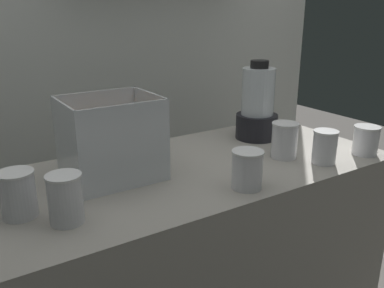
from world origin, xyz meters
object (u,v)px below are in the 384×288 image
at_px(juice_cup_beet_left, 66,202).
at_px(juice_cup_carrot_far_left, 18,196).
at_px(carrot_display_bin, 111,152).
at_px(juice_cup_beet_rightmost, 366,142).
at_px(juice_cup_mango_far_right, 325,148).
at_px(blender_pitcher, 257,107).
at_px(juice_cup_beet_middle, 247,171).
at_px(juice_cup_orange_right, 284,142).

bearing_deg(juice_cup_beet_left, juice_cup_carrot_far_left, 134.00).
height_order(carrot_display_bin, juice_cup_carrot_far_left, carrot_display_bin).
bearing_deg(carrot_display_bin, juice_cup_beet_rightmost, -18.95).
bearing_deg(juice_cup_mango_far_right, juice_cup_beet_rightmost, -5.94).
relative_size(blender_pitcher, juice_cup_beet_middle, 2.73).
height_order(juice_cup_carrot_far_left, juice_cup_beet_middle, juice_cup_carrot_far_left).
height_order(juice_cup_beet_left, juice_cup_orange_right, same).
relative_size(blender_pitcher, juice_cup_orange_right, 2.48).
height_order(juice_cup_beet_left, juice_cup_beet_middle, juice_cup_beet_left).
height_order(juice_cup_carrot_far_left, juice_cup_beet_left, juice_cup_beet_left).
distance_m(carrot_display_bin, juice_cup_mango_far_right, 0.72).
distance_m(juice_cup_carrot_far_left, juice_cup_orange_right, 0.89).
bearing_deg(blender_pitcher, juice_cup_orange_right, -107.17).
bearing_deg(juice_cup_beet_left, carrot_display_bin, 45.63).
bearing_deg(blender_pitcher, juice_cup_mango_far_right, -89.28).
bearing_deg(blender_pitcher, carrot_display_bin, -173.88).
bearing_deg(juice_cup_beet_left, juice_cup_beet_middle, -9.10).
height_order(juice_cup_beet_middle, juice_cup_beet_rightmost, juice_cup_beet_middle).
relative_size(juice_cup_mango_far_right, juice_cup_beet_rightmost, 1.09).
height_order(juice_cup_carrot_far_left, juice_cup_beet_rightmost, juice_cup_carrot_far_left).
relative_size(juice_cup_beet_left, juice_cup_mango_far_right, 1.10).
distance_m(juice_cup_carrot_far_left, juice_cup_mango_far_right, 0.98).
distance_m(carrot_display_bin, blender_pitcher, 0.67).
bearing_deg(carrot_display_bin, blender_pitcher, 6.12).
xyz_separation_m(juice_cup_mango_far_right, juice_cup_beet_rightmost, (0.20, -0.02, -0.01)).
height_order(juice_cup_carrot_far_left, juice_cup_orange_right, juice_cup_orange_right).
distance_m(carrot_display_bin, juice_cup_beet_middle, 0.43).
relative_size(juice_cup_beet_left, juice_cup_beet_middle, 1.10).
height_order(blender_pitcher, juice_cup_beet_left, blender_pitcher).
bearing_deg(juice_cup_beet_middle, juice_cup_beet_rightmost, -0.55).
height_order(juice_cup_beet_left, juice_cup_mango_far_right, juice_cup_beet_left).
xyz_separation_m(juice_cup_carrot_far_left, juice_cup_beet_left, (0.09, -0.10, -0.00)).
bearing_deg(juice_cup_carrot_far_left, juice_cup_mango_far_right, -9.63).
xyz_separation_m(juice_cup_carrot_far_left, juice_cup_orange_right, (0.89, -0.05, 0.00)).
xyz_separation_m(juice_cup_beet_middle, juice_cup_beet_rightmost, (0.56, -0.01, -0.01)).
xyz_separation_m(blender_pitcher, juice_cup_beet_rightmost, (0.20, -0.37, -0.08)).
bearing_deg(carrot_display_bin, juice_cup_orange_right, -15.13).
distance_m(blender_pitcher, juice_cup_mango_far_right, 0.36).
relative_size(carrot_display_bin, juice_cup_mango_far_right, 2.44).
distance_m(blender_pitcher, juice_cup_beet_left, 0.91).
height_order(carrot_display_bin, juice_cup_beet_middle, carrot_display_bin).
xyz_separation_m(carrot_display_bin, juice_cup_carrot_far_left, (-0.30, -0.11, -0.03)).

